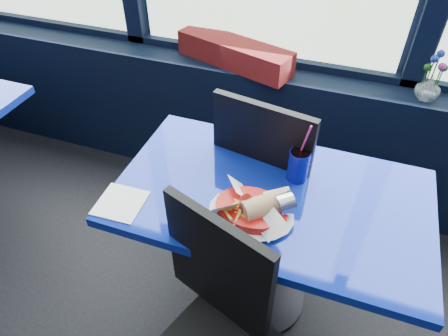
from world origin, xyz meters
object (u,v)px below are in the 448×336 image
chair_near_back (261,167)px  ketchup_bottle (254,128)px  chair_near_front (218,330)px  food_basket (253,209)px  near_table (268,224)px  flower_vase (429,85)px  planter_box (234,53)px  soda_cup (299,164)px

chair_near_back → ketchup_bottle: (-0.02, -0.07, 0.27)m
chair_near_back → chair_near_front: bearing=105.7°
food_basket → near_table: bearing=57.5°
near_table → ketchup_bottle: ketchup_bottle is taller
ketchup_bottle → chair_near_front: bearing=-81.9°
near_table → flower_vase: 1.04m
planter_box → food_basket: 1.07m
chair_near_front → chair_near_back: (-0.08, 0.80, 0.03)m
near_table → planter_box: bearing=117.1°
planter_box → flower_vase: size_ratio=2.72×
planter_box → near_table: bearing=-45.4°
flower_vase → food_basket: flower_vase is taller
chair_near_back → food_basket: 0.50m
food_basket → ketchup_bottle: ketchup_bottle is taller
chair_near_back → soda_cup: (0.19, -0.19, 0.24)m
ketchup_bottle → flower_vase: bearing=40.2°
flower_vase → chair_near_front: bearing=-114.1°
chair_near_front → soda_cup: bearing=99.6°
near_table → flower_vase: (0.55, 0.82, 0.31)m
flower_vase → ketchup_bottle: bearing=-139.8°
chair_near_back → planter_box: size_ratio=1.53×
planter_box → chair_near_front: bearing=-56.0°
near_table → chair_near_back: chair_near_back is taller
near_table → food_basket: food_basket is taller
ketchup_bottle → soda_cup: size_ratio=0.88×
flower_vase → food_basket: 1.12m
chair_near_front → chair_near_back: bearing=115.6°
near_table → chair_near_back: size_ratio=1.18×
planter_box → ketchup_bottle: ketchup_bottle is taller
flower_vase → planter_box: bearing=178.4°
near_table → food_basket: 0.26m
chair_near_back → near_table: bearing=120.9°
food_basket → soda_cup: size_ratio=1.17×
flower_vase → ketchup_bottle: size_ratio=0.99×
ketchup_bottle → soda_cup: (0.22, -0.12, -0.04)m
planter_box → ketchup_bottle: size_ratio=2.70×
near_table → planter_box: (-0.44, 0.85, 0.30)m
chair_near_front → chair_near_back: 0.81m
ketchup_bottle → near_table: bearing=-59.0°
chair_near_back → ketchup_bottle: size_ratio=4.13×
near_table → flower_vase: size_ratio=4.91×
chair_near_front → flower_vase: flower_vase is taller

